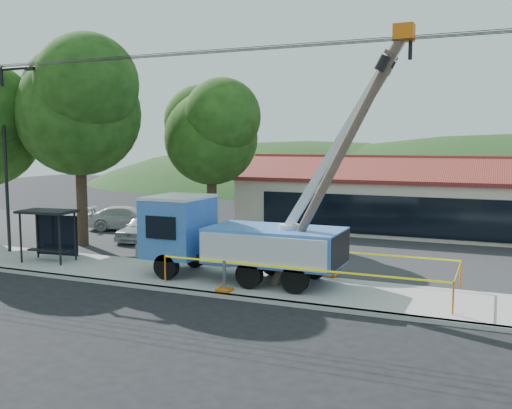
{
  "coord_description": "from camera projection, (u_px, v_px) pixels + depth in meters",
  "views": [
    {
      "loc": [
        7.96,
        -15.54,
        5.51
      ],
      "look_at": [
        -0.85,
        5.0,
        3.03
      ],
      "focal_mm": 40.0,
      "sensor_mm": 36.0,
      "label": 1
    }
  ],
  "objects": [
    {
      "name": "ground",
      "position": [
        218.0,
        317.0,
        17.92
      ],
      "size": [
        120.0,
        120.0,
        0.0
      ],
      "primitive_type": "plane",
      "color": "black",
      "rests_on": "ground"
    },
    {
      "name": "car_silver",
      "position": [
        144.0,
        242.0,
        31.38
      ],
      "size": [
        1.83,
        4.1,
        1.37
      ],
      "primitive_type": "imported",
      "rotation": [
        0.0,
        0.0,
        0.05
      ],
      "color": "silver",
      "rests_on": "ground"
    },
    {
      "name": "car_white",
      "position": [
        128.0,
        231.0,
        35.13
      ],
      "size": [
        5.31,
        3.53,
        1.43
      ],
      "primitive_type": "imported",
      "rotation": [
        0.0,
        0.0,
        1.91
      ],
      "color": "silver",
      "rests_on": "ground"
    },
    {
      "name": "parking_lot",
      "position": [
        326.0,
        250.0,
        28.87
      ],
      "size": [
        60.0,
        12.0,
        0.1
      ],
      "primitive_type": "cube",
      "color": "#28282B",
      "rests_on": "ground"
    },
    {
      "name": "utility_truck",
      "position": [
        235.0,
        236.0,
        22.18
      ],
      "size": [
        10.39,
        4.26,
        9.18
      ],
      "color": "black",
      "rests_on": "ground"
    },
    {
      "name": "tree_lot",
      "position": [
        211.0,
        129.0,
        31.85
      ],
      "size": [
        6.3,
        5.6,
        8.94
      ],
      "color": "#332316",
      "rests_on": "ground"
    },
    {
      "name": "leaning_pole",
      "position": [
        341.0,
        154.0,
        19.87
      ],
      "size": [
        4.84,
        1.84,
        9.07
      ],
      "color": "brown",
      "rests_on": "ground"
    },
    {
      "name": "bus_shelter",
      "position": [
        50.0,
        224.0,
        25.58
      ],
      "size": [
        2.54,
        1.72,
        2.32
      ],
      "rotation": [
        0.0,
        0.0,
        0.1
      ],
      "color": "black",
      "rests_on": "ground"
    },
    {
      "name": "caution_tape",
      "position": [
        310.0,
        265.0,
        21.35
      ],
      "size": [
        10.53,
        3.61,
        1.04
      ],
      "color": "orange",
      "rests_on": "ground"
    },
    {
      "name": "curb",
      "position": [
        246.0,
        298.0,
        19.83
      ],
      "size": [
        60.0,
        0.25,
        0.15
      ],
      "primitive_type": "cube",
      "color": "#A2A198",
      "rests_on": "ground"
    },
    {
      "name": "hill_west",
      "position": [
        307.0,
        184.0,
        74.04
      ],
      "size": [
        78.4,
        56.0,
        28.0
      ],
      "primitive_type": "ellipsoid",
      "color": "#1F3A15",
      "rests_on": "ground"
    },
    {
      "name": "strip_mall",
      "position": [
        427.0,
        202.0,
        34.4
      ],
      "size": [
        22.5,
        8.53,
        4.67
      ],
      "color": "beige",
      "rests_on": "ground"
    },
    {
      "name": "sidewalk",
      "position": [
        266.0,
        286.0,
        21.56
      ],
      "size": [
        60.0,
        4.0,
        0.15
      ],
      "primitive_type": "cube",
      "color": "#A2A198",
      "rests_on": "ground"
    },
    {
      "name": "tree_west_near",
      "position": [
        79.0,
        102.0,
        29.09
      ],
      "size": [
        7.56,
        6.72,
        10.8
      ],
      "color": "#332316",
      "rests_on": "ground"
    },
    {
      "name": "streetlight",
      "position": [
        8.0,
        146.0,
        27.3
      ],
      "size": [
        2.13,
        0.22,
        9.0
      ],
      "color": "black",
      "rests_on": "ground"
    }
  ]
}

